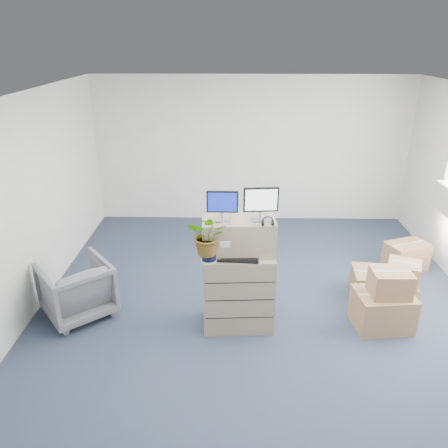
{
  "coord_description": "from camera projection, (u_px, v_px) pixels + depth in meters",
  "views": [
    {
      "loc": [
        -0.37,
        -4.76,
        3.43
      ],
      "look_at": [
        -0.47,
        0.4,
        1.2
      ],
      "focal_mm": 35.0,
      "sensor_mm": 36.0,
      "label": 1
    }
  ],
  "objects": [
    {
      "name": "potted_plant",
      "position": [
        209.0,
        240.0,
        5.0
      ],
      "size": [
        0.55,
        0.58,
        0.47
      ],
      "rotation": [
        0.0,
        0.0,
        0.06
      ],
      "color": "#ACC8A1",
      "rests_on": "filing_cabinet_lower"
    },
    {
      "name": "external_drive",
      "position": [
        268.0,
        248.0,
        5.35
      ],
      "size": [
        0.18,
        0.14,
        0.05
      ],
      "primitive_type": "cube",
      "rotation": [
        0.0,
        0.0,
        -0.07
      ],
      "color": "black",
      "rests_on": "filing_cabinet_lower"
    },
    {
      "name": "mouse",
      "position": [
        263.0,
        255.0,
        5.2
      ],
      "size": [
        0.11,
        0.09,
        0.03
      ],
      "primitive_type": "ellipsoid",
      "rotation": [
        0.0,
        0.0,
        0.34
      ],
      "color": "silver",
      "rests_on": "filing_cabinet_lower"
    },
    {
      "name": "filing_cabinet_lower",
      "position": [
        238.0,
        290.0,
        5.46
      ],
      "size": [
        0.89,
        0.58,
        1.01
      ],
      "primitive_type": "cube",
      "rotation": [
        0.0,
        0.0,
        0.06
      ],
      "color": "gray",
      "rests_on": "ground"
    },
    {
      "name": "water_bottle",
      "position": [
        242.0,
        241.0,
        5.29
      ],
      "size": [
        0.08,
        0.08,
        0.26
      ],
      "primitive_type": "cylinder",
      "color": "gray",
      "rests_on": "filing_cabinet_lower"
    },
    {
      "name": "phone_dock",
      "position": [
        233.0,
        249.0,
        5.28
      ],
      "size": [
        0.07,
        0.06,
        0.14
      ],
      "rotation": [
        0.0,
        0.0,
        0.06
      ],
      "color": "silver",
      "rests_on": "filing_cabinet_lower"
    },
    {
      "name": "headphones",
      "position": [
        268.0,
        222.0,
        4.98
      ],
      "size": [
        0.14,
        0.02,
        0.14
      ],
      "primitive_type": "torus",
      "rotation": [
        1.57,
        0.0,
        0.06
      ],
      "color": "black",
      "rests_on": "filing_cabinet_upper"
    },
    {
      "name": "wall_back",
      "position": [
        252.0,
        150.0,
        8.39
      ],
      "size": [
        6.0,
        0.02,
        2.8
      ],
      "primitive_type": "cube",
      "color": "silver",
      "rests_on": "ground"
    },
    {
      "name": "office_chair",
      "position": [
        76.0,
        287.0,
        5.7
      ],
      "size": [
        1.11,
        1.1,
        0.83
      ],
      "primitive_type": "imported",
      "rotation": [
        0.0,
        0.0,
        3.83
      ],
      "color": "slate",
      "rests_on": "ground"
    },
    {
      "name": "tissue_box",
      "position": [
        263.0,
        243.0,
        5.33
      ],
      "size": [
        0.23,
        0.12,
        0.09
      ],
      "primitive_type": "cube",
      "rotation": [
        0.0,
        0.0,
        -0.04
      ],
      "color": "#42A3E1",
      "rests_on": "external_drive"
    },
    {
      "name": "monitor_right",
      "position": [
        261.0,
        202.0,
        5.02
      ],
      "size": [
        0.41,
        0.18,
        0.4
      ],
      "rotation": [
        0.0,
        0.0,
        0.1
      ],
      "color": "#99999E",
      "rests_on": "filing_cabinet_upper"
    },
    {
      "name": "monitor_left",
      "position": [
        222.0,
        204.0,
        5.03
      ],
      "size": [
        0.37,
        0.14,
        0.36
      ],
      "rotation": [
        0.0,
        0.0,
        -0.02
      ],
      "color": "#99999E",
      "rests_on": "filing_cabinet_upper"
    },
    {
      "name": "cardboard_boxes",
      "position": [
        390.0,
        285.0,
        5.99
      ],
      "size": [
        1.58,
        2.1,
        0.81
      ],
      "color": "olive",
      "rests_on": "ground"
    },
    {
      "name": "filing_cabinet_upper",
      "position": [
        239.0,
        236.0,
        5.22
      ],
      "size": [
        0.89,
        0.48,
        0.43
      ],
      "primitive_type": "cube",
      "rotation": [
        0.0,
        0.0,
        0.06
      ],
      "color": "gray",
      "rests_on": "filing_cabinet_lower"
    },
    {
      "name": "ground",
      "position": [
        259.0,
        320.0,
        5.73
      ],
      "size": [
        7.0,
        7.0,
        0.0
      ],
      "primitive_type": "plane",
      "color": "#23283F",
      "rests_on": "ground"
    },
    {
      "name": "keyboard",
      "position": [
        238.0,
        258.0,
        5.14
      ],
      "size": [
        0.5,
        0.24,
        0.03
      ],
      "primitive_type": "cube",
      "rotation": [
        0.0,
        0.0,
        -0.08
      ],
      "color": "black",
      "rests_on": "filing_cabinet_lower"
    }
  ]
}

